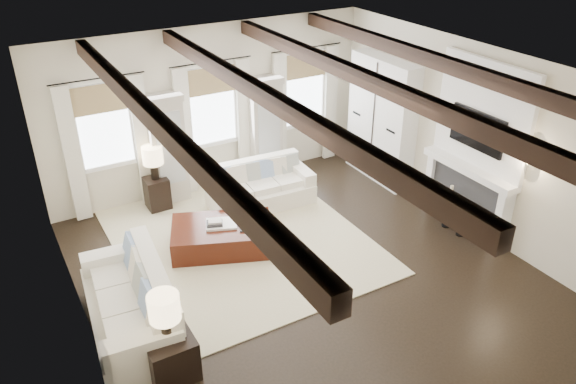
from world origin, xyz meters
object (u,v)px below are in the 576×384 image
sofa_back (260,187)px  side_table_back (157,193)px  sofa_left (135,306)px  ottoman (222,237)px  side_table_front (171,356)px

sofa_back → side_table_back: size_ratio=3.21×
sofa_back → sofa_left: bearing=-143.4°
sofa_back → ottoman: sofa_back is taller
side_table_back → side_table_front: bearing=-106.1°
side_table_front → side_table_back: side_table_back is taller
ottoman → sofa_back: bearing=62.0°
sofa_back → sofa_left: sofa_left is taller
side_table_front → side_table_back: (1.18, 4.09, 0.02)m
side_table_front → ottoman: bearing=53.1°
sofa_left → side_table_back: sofa_left is taller
ottoman → side_table_back: side_table_back is taller
sofa_back → side_table_front: 4.40m
sofa_left → side_table_front: sofa_left is taller
sofa_left → side_table_front: 1.03m
ottoman → side_table_front: size_ratio=2.85×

